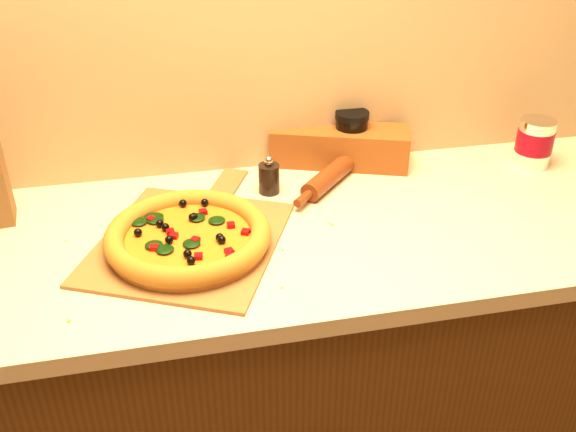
# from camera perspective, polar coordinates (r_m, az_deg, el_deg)

# --- Properties ---
(cabinet) EXTENTS (2.80, 0.65, 0.86)m
(cabinet) POSITION_cam_1_polar(r_m,az_deg,el_deg) (1.76, -2.11, -14.34)
(cabinet) COLOR #4D2C10
(cabinet) RESTS_ON ground
(countertop) EXTENTS (2.84, 0.68, 0.04)m
(countertop) POSITION_cam_1_polar(r_m,az_deg,el_deg) (1.48, -2.44, -1.92)
(countertop) COLOR beige
(countertop) RESTS_ON cabinet
(pizza_peel) EXTENTS (0.53, 0.61, 0.01)m
(pizza_peel) POSITION_cam_1_polar(r_m,az_deg,el_deg) (1.44, -8.59, -1.96)
(pizza_peel) COLOR brown
(pizza_peel) RESTS_ON countertop
(pizza) EXTENTS (0.36, 0.36, 0.05)m
(pizza) POSITION_cam_1_polar(r_m,az_deg,el_deg) (1.40, -8.85, -1.81)
(pizza) COLOR #B0672C
(pizza) RESTS_ON pizza_peel
(bottle_cap) EXTENTS (0.03, 0.03, 0.01)m
(bottle_cap) POSITION_cam_1_polar(r_m,az_deg,el_deg) (1.37, -13.10, -4.42)
(bottle_cap) COLOR black
(bottle_cap) RESTS_ON countertop
(pepper_grinder) EXTENTS (0.05, 0.05, 0.10)m
(pepper_grinder) POSITION_cam_1_polar(r_m,az_deg,el_deg) (1.60, -1.69, 3.44)
(pepper_grinder) COLOR black
(pepper_grinder) RESTS_ON countertop
(rolling_pin) EXTENTS (0.27, 0.28, 0.05)m
(rolling_pin) POSITION_cam_1_polar(r_m,az_deg,el_deg) (1.66, 4.02, 3.78)
(rolling_pin) COLOR #50200D
(rolling_pin) RESTS_ON countertop
(coffee_canister) EXTENTS (0.10, 0.10, 0.13)m
(coffee_canister) POSITION_cam_1_polar(r_m,az_deg,el_deg) (1.85, 21.06, 6.13)
(coffee_canister) COLOR silver
(coffee_canister) RESTS_ON countertop
(bread_bag) EXTENTS (0.39, 0.24, 0.10)m
(bread_bag) POSITION_cam_1_polar(r_m,az_deg,el_deg) (1.76, 4.63, 6.23)
(bread_bag) COLOR brown
(bread_bag) RESTS_ON countertop
(dark_jar) EXTENTS (0.09, 0.09, 0.15)m
(dark_jar) POSITION_cam_1_polar(r_m,az_deg,el_deg) (1.75, 5.63, 6.99)
(dark_jar) COLOR black
(dark_jar) RESTS_ON countertop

